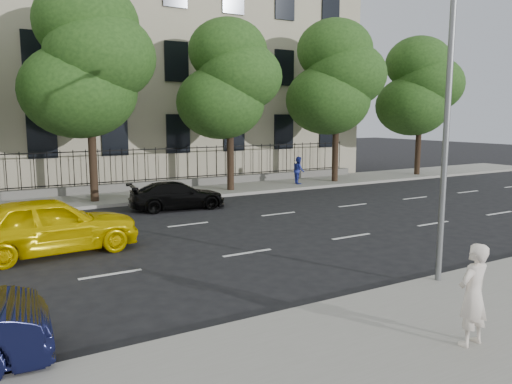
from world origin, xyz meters
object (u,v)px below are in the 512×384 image
black_sedan (177,195)px  street_light (431,66)px  yellow_taxi (49,225)px  woman_near (473,295)px

black_sedan → street_light: bearing=-165.2°
yellow_taxi → woman_near: bearing=-156.3°
yellow_taxi → woman_near: (5.23, -10.21, 0.18)m
yellow_taxi → black_sedan: bearing=-53.9°
yellow_taxi → black_sedan: size_ratio=1.21×
black_sedan → woman_near: 15.05m
black_sedan → woman_near: size_ratio=2.34×
black_sedan → yellow_taxi: bearing=136.3°
yellow_taxi → black_sedan: (5.84, 4.81, -0.25)m
street_light → yellow_taxi: 11.20m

